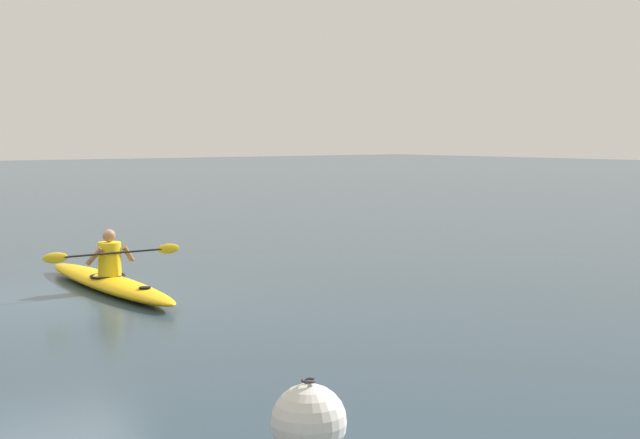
{
  "coord_description": "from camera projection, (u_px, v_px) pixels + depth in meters",
  "views": [
    {
      "loc": [
        5.02,
        13.5,
        2.54
      ],
      "look_at": [
        -1.08,
        5.49,
        1.59
      ],
      "focal_mm": 49.29,
      "sensor_mm": 36.0,
      "label": 1
    }
  ],
  "objects": [
    {
      "name": "ground_plane",
      "position": [
        57.0,
        297.0,
        13.96
      ],
      "size": [
        160.0,
        160.0,
        0.0
      ],
      "primitive_type": "plane",
      "color": "#283D4C"
    },
    {
      "name": "mooring_buoy_white_far",
      "position": [
        309.0,
        422.0,
        6.9
      ],
      "size": [
        0.6,
        0.6,
        0.65
      ],
      "color": "silver",
      "rests_on": "ground"
    },
    {
      "name": "kayaker",
      "position": [
        110.0,
        256.0,
        14.4
      ],
      "size": [
        2.33,
        0.44,
        0.77
      ],
      "color": "yellow",
      "rests_on": "kayak"
    },
    {
      "name": "kayak",
      "position": [
        108.0,
        282.0,
        14.54
      ],
      "size": [
        0.79,
        4.91,
        0.26
      ],
      "color": "#EAB214",
      "rests_on": "ground"
    }
  ]
}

